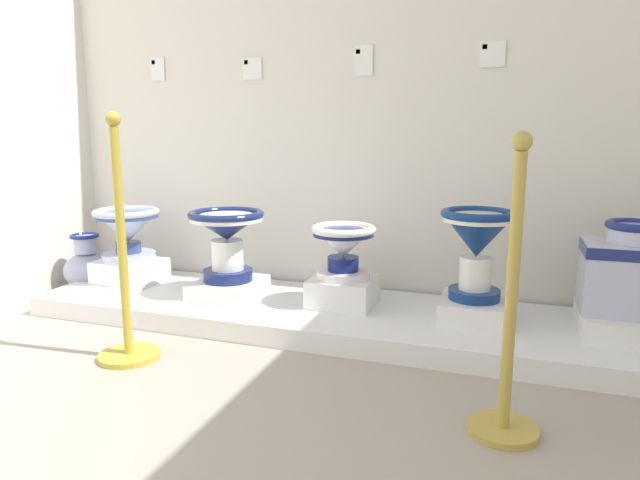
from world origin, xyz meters
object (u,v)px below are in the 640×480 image
(antique_toilet_tall_cobalt, at_px, (477,239))
(plinth_block_tall_cobalt, at_px, (473,309))
(decorative_vase_corner, at_px, (87,268))
(antique_toilet_slender_white, at_px, (127,228))
(info_placard_fourth, at_px, (492,54))
(plinth_block_slender_white, at_px, (130,271))
(stanchion_post_near_left, at_px, (125,291))
(antique_toilet_pale_glazed, at_px, (343,244))
(plinth_block_rightmost, at_px, (625,324))
(antique_toilet_squat_floral, at_px, (227,232))
(antique_toilet_rightmost, at_px, (631,269))
(info_placard_third, at_px, (364,60))
(info_placard_second, at_px, (252,69))
(plinth_block_pale_glazed, at_px, (343,291))
(stanchion_post_near_right, at_px, (508,343))
(info_placard_first, at_px, (158,69))
(plinth_block_squat_floral, at_px, (228,287))

(antique_toilet_tall_cobalt, bearing_deg, plinth_block_tall_cobalt, -135.00)
(decorative_vase_corner, bearing_deg, antique_toilet_slender_white, -1.35)
(antique_toilet_slender_white, relative_size, info_placard_fourth, 3.06)
(plinth_block_slender_white, height_order, stanchion_post_near_left, stanchion_post_near_left)
(antique_toilet_pale_glazed, distance_m, info_placard_fourth, 1.23)
(plinth_block_rightmost, bearing_deg, plinth_block_slender_white, 179.11)
(plinth_block_slender_white, distance_m, antique_toilet_squat_floral, 0.76)
(antique_toilet_tall_cobalt, distance_m, antique_toilet_rightmost, 0.66)
(plinth_block_tall_cobalt, bearing_deg, plinth_block_slender_white, 178.45)
(plinth_block_tall_cobalt, distance_m, info_placard_third, 1.46)
(plinth_block_slender_white, height_order, info_placard_second, info_placard_second)
(antique_toilet_slender_white, relative_size, plinth_block_pale_glazed, 1.18)
(antique_toilet_pale_glazed, bearing_deg, decorative_vase_corner, 179.12)
(plinth_block_tall_cobalt, distance_m, decorative_vase_corner, 2.37)
(antique_toilet_squat_floral, relative_size, stanchion_post_near_left, 0.39)
(plinth_block_rightmost, xyz_separation_m, antique_toilet_rightmost, (0.00, 0.00, 0.25))
(antique_toilet_slender_white, relative_size, antique_toilet_squat_floral, 0.93)
(plinth_block_slender_white, xyz_separation_m, info_placard_second, (0.69, 0.34, 1.20))
(stanchion_post_near_left, relative_size, stanchion_post_near_right, 1.08)
(stanchion_post_near_left, bearing_deg, info_placard_first, 116.27)
(plinth_block_slender_white, relative_size, antique_toilet_rightmost, 0.93)
(plinth_block_squat_floral, relative_size, info_placard_third, 2.46)
(antique_toilet_squat_floral, relative_size, antique_toilet_tall_cobalt, 0.97)
(antique_toilet_squat_floral, height_order, info_placard_first, info_placard_first)
(antique_toilet_pale_glazed, bearing_deg, plinth_block_pale_glazed, 0.00)
(antique_toilet_slender_white, xyz_separation_m, antique_toilet_tall_cobalt, (2.03, -0.06, 0.06))
(plinth_block_squat_floral, distance_m, info_placard_second, 1.29)
(info_placard_second, relative_size, info_placard_third, 0.79)
(plinth_block_tall_cobalt, distance_m, stanchion_post_near_right, 0.87)
(plinth_block_rightmost, distance_m, info_placard_first, 2.95)
(plinth_block_slender_white, bearing_deg, antique_toilet_squat_floral, -3.89)
(stanchion_post_near_left, bearing_deg, decorative_vase_corner, 139.57)
(antique_toilet_squat_floral, xyz_separation_m, plinth_block_pale_glazed, (0.66, 0.03, -0.28))
(antique_toilet_slender_white, relative_size, plinth_block_tall_cobalt, 1.13)
(antique_toilet_tall_cobalt, bearing_deg, antique_toilet_slender_white, 178.45)
(info_placard_fourth, bearing_deg, antique_toilet_slender_white, -170.45)
(decorative_vase_corner, bearing_deg, plinth_block_tall_cobalt, -1.52)
(antique_toilet_pale_glazed, xyz_separation_m, plinth_block_rightmost, (1.33, -0.02, -0.27))
(info_placard_second, xyz_separation_m, stanchion_post_near_right, (1.50, -1.24, -1.05))
(antique_toilet_squat_floral, bearing_deg, plinth_block_tall_cobalt, -0.32)
(stanchion_post_near_right, bearing_deg, antique_toilet_pale_glazed, 133.32)
(antique_toilet_tall_cobalt, relative_size, info_placard_third, 2.70)
(info_placard_second, xyz_separation_m, info_placard_fourth, (1.35, 0.00, 0.02))
(antique_toilet_tall_cobalt, bearing_deg, info_placard_fourth, 89.04)
(plinth_block_slender_white, relative_size, plinth_block_squat_floral, 0.98)
(plinth_block_squat_floral, relative_size, info_placard_fourth, 3.09)
(plinth_block_slender_white, height_order, info_placard_third, info_placard_third)
(plinth_block_tall_cobalt, bearing_deg, antique_toilet_slender_white, 178.45)
(plinth_block_slender_white, height_order, info_placard_first, info_placard_first)
(decorative_vase_corner, xyz_separation_m, stanchion_post_near_left, (0.93, -0.79, 0.15))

